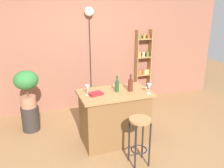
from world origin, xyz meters
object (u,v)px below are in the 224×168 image
wine_glass_left (149,86)px  plant_stool (31,118)px  pendant_globe_light (89,14)px  potted_plant (26,85)px  spice_shelf (143,66)px  bottle_sauce_amber (117,86)px  wine_glass_center (88,88)px  cookbook (96,94)px  bar_stool (140,131)px  bottle_wine_red (130,85)px

wine_glass_left → plant_stool: bearing=148.5°
plant_stool → pendant_globe_light: (1.35, 0.68, 1.80)m
potted_plant → pendant_globe_light: (1.35, 0.68, 1.14)m
plant_stool → wine_glass_left: wine_glass_left is taller
spice_shelf → bottle_sauce_amber: size_ratio=6.39×
wine_glass_center → cookbook: (0.12, -0.03, -0.10)m
bar_stool → cookbook: (-0.43, 0.70, 0.37)m
bar_stool → wine_glass_center: (-0.55, 0.73, 0.47)m
spice_shelf → cookbook: (-1.59, -1.52, 0.07)m
bar_stool → bottle_wine_red: bearing=77.7°
bar_stool → bottle_wine_red: bottle_wine_red is taller
spice_shelf → potted_plant: (-2.59, -0.64, 0.05)m
plant_stool → bottle_sauce_amber: bottle_sauce_amber is taller
spice_shelf → potted_plant: spice_shelf is taller
wine_glass_left → potted_plant: bearing=148.5°
wine_glass_center → cookbook: bearing=-14.3°
bottle_sauce_amber → wine_glass_left: size_ratio=1.60×
bottle_wine_red → bar_stool: bearing=-102.3°
spice_shelf → bottle_wine_red: bearing=-123.3°
wine_glass_center → pendant_globe_light: size_ratio=0.08×
potted_plant → cookbook: size_ratio=3.21×
pendant_globe_light → plant_stool: bearing=-153.3°
spice_shelf → plant_stool: 2.74m
plant_stool → bottle_wine_red: 1.97m
bar_stool → spice_shelf: (1.16, 2.21, 0.31)m
bottle_sauce_amber → bottle_wine_red: bottle_wine_red is taller
bottle_sauce_amber → cookbook: size_ratio=1.25×
potted_plant → bottle_sauce_amber: bottle_sauce_amber is taller
wine_glass_left → cookbook: wine_glass_left is taller
bottle_wine_red → spice_shelf: bearing=56.7°
plant_stool → pendant_globe_light: pendant_globe_light is taller
wine_glass_left → cookbook: bearing=164.1°
bottle_sauce_amber → bottle_wine_red: 0.22m
potted_plant → pendant_globe_light: pendant_globe_light is taller
bottle_wine_red → potted_plant: bearing=150.4°
plant_stool → wine_glass_center: 1.45m
wine_glass_center → potted_plant: bearing=136.3°
wine_glass_center → cookbook: 0.16m
plant_stool → wine_glass_left: size_ratio=2.84×
spice_shelf → wine_glass_left: bearing=-114.2°
plant_stool → wine_glass_center: bearing=-43.7°
bottle_wine_red → wine_glass_center: (-0.70, 0.05, 0.01)m
spice_shelf → potted_plant: 2.67m
wine_glass_left → pendant_globe_light: size_ratio=0.08×
plant_stool → bottle_sauce_amber: (1.37, -0.86, 0.75)m
bar_stool → wine_glass_left: size_ratio=4.44×
wine_glass_center → bottle_sauce_amber: bearing=-1.8°
bar_stool → plant_stool: (-1.44, 1.57, -0.30)m
bottle_wine_red → cookbook: bearing=177.7°
bottle_sauce_amber → wine_glass_left: bottle_sauce_amber is taller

